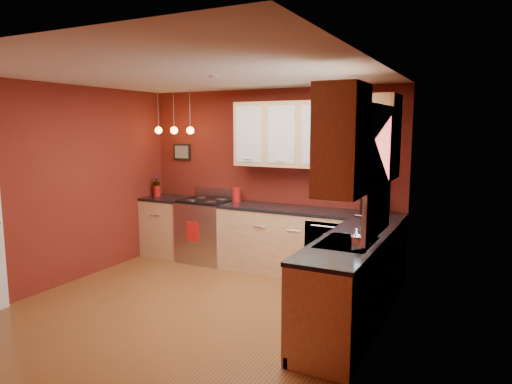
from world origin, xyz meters
The scene contains 26 objects.
floor centered at (0.00, 0.00, 0.00)m, with size 4.20×4.20×0.00m, color brown.
ceiling centered at (0.00, 0.00, 2.60)m, with size 4.00×4.20×0.02m, color beige.
wall_back centered at (0.00, 2.10, 1.30)m, with size 4.00×0.02×2.60m, color maroon.
wall_front centered at (0.00, -2.10, 1.30)m, with size 4.00×0.02×2.60m, color maroon.
wall_left centered at (-2.00, 0.00, 1.30)m, with size 0.02×4.20×2.60m, color maroon.
wall_right centered at (2.00, 0.00, 1.30)m, with size 0.02×4.20×2.60m, color maroon.
base_cabinets_back_left centered at (-1.65, 1.80, 0.45)m, with size 0.70×0.60×0.90m, color #E5B17B.
base_cabinets_back_right centered at (0.73, 1.80, 0.45)m, with size 2.54×0.60×0.90m, color #E5B17B.
base_cabinets_right centered at (1.70, 0.45, 0.45)m, with size 0.60×2.10×0.90m, color #E5B17B.
counter_back_left centered at (-1.65, 1.80, 0.92)m, with size 0.70×0.62×0.04m, color black.
counter_back_right centered at (0.73, 1.80, 0.92)m, with size 2.54×0.62×0.04m, color black.
counter_right centered at (1.70, 0.45, 0.92)m, with size 0.62×2.10×0.04m, color black.
gas_range centered at (-0.92, 1.80, 0.48)m, with size 0.76×0.64×1.11m.
dishwasher_front centered at (1.10, 1.51, 0.45)m, with size 0.60×0.02×0.80m, color #ACACB0.
sink centered at (1.70, 0.30, 0.92)m, with size 0.50×0.70×0.33m.
window centered at (1.97, 0.30, 1.69)m, with size 0.06×1.02×1.22m.
upper_cabinets_back centered at (0.60, 1.93, 1.95)m, with size 2.00×0.35×0.90m, color #E5B17B.
upper_cabinets_right centered at (1.82, 0.32, 1.95)m, with size 0.35×1.95×0.90m, color #E5B17B.
wall_picture centered at (-1.55, 2.08, 1.65)m, with size 0.32×0.03×0.26m, color black.
pendant_lights centered at (-1.45, 1.75, 2.01)m, with size 0.71×0.11×0.66m.
red_canister centered at (-0.45, 1.91, 1.04)m, with size 0.14×0.14×0.21m.
red_vase centered at (-1.86, 1.80, 1.03)m, with size 0.11×0.11×0.17m, color #B61613.
flowers centered at (-1.86, 1.80, 1.19)m, with size 0.11×0.11×0.20m, color #B61613.
coffee_maker centered at (1.55, 1.85, 1.07)m, with size 0.21×0.20×0.29m.
soap_pump centered at (1.85, 0.05, 1.04)m, with size 0.09×0.09×0.20m, color silver.
dish_towel centered at (-0.95, 1.47, 0.52)m, with size 0.22×0.01×0.29m, color #B61613.
Camera 1 is at (2.88, -3.97, 2.06)m, focal length 32.00 mm.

